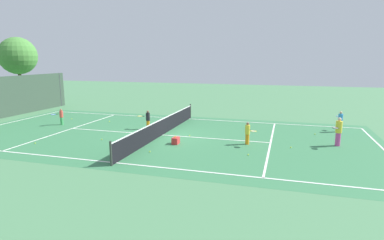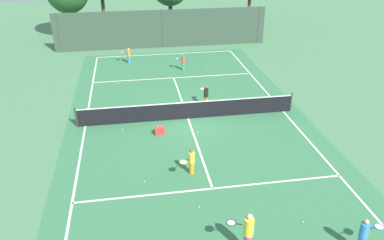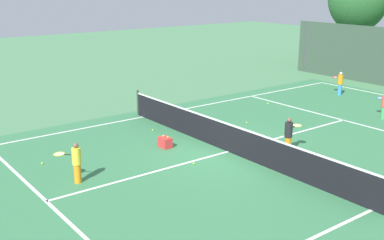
# 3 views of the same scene
# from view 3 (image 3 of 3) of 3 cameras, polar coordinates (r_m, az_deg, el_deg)

# --- Properties ---
(ground_plane) EXTENTS (80.00, 80.00, 0.00)m
(ground_plane) POSITION_cam_3_polar(r_m,az_deg,el_deg) (16.53, 4.31, -3.76)
(ground_plane) COLOR #4C8456
(court_surface) EXTENTS (13.00, 25.00, 0.01)m
(court_surface) POSITION_cam_3_polar(r_m,az_deg,el_deg) (16.53, 4.31, -3.75)
(court_surface) COLOR #387A4C
(court_surface) RESTS_ON ground_plane
(tennis_net) EXTENTS (11.90, 0.10, 1.10)m
(tennis_net) POSITION_cam_3_polar(r_m,az_deg,el_deg) (16.36, 4.35, -2.08)
(tennis_net) COLOR #333833
(tennis_net) RESTS_ON ground_plane
(player_0) EXTENTS (0.41, 0.85, 1.24)m
(player_0) POSITION_cam_3_polar(r_m,az_deg,el_deg) (16.50, 11.38, -1.71)
(player_0) COLOR orange
(player_0) RESTS_ON ground_plane
(player_1) EXTENTS (0.76, 0.71, 1.21)m
(player_1) POSITION_cam_3_polar(r_m,az_deg,el_deg) (14.20, -13.58, -4.84)
(player_1) COLOR orange
(player_1) RESTS_ON ground_plane
(player_3) EXTENTS (0.76, 0.68, 1.13)m
(player_3) POSITION_cam_3_polar(r_m,az_deg,el_deg) (21.79, 21.76, 1.64)
(player_3) COLOR #3FA559
(player_3) RESTS_ON ground_plane
(player_5) EXTENTS (0.83, 0.57, 1.19)m
(player_5) POSITION_cam_3_polar(r_m,az_deg,el_deg) (25.70, 17.09, 4.21)
(player_5) COLOR #388CD8
(player_5) RESTS_ON ground_plane
(ball_crate) EXTENTS (0.48, 0.33, 0.43)m
(ball_crate) POSITION_cam_3_polar(r_m,az_deg,el_deg) (16.88, -3.21, -2.66)
(ball_crate) COLOR red
(ball_crate) RESTS_ON ground_plane
(tennis_ball_0) EXTENTS (0.07, 0.07, 0.07)m
(tennis_ball_0) POSITION_cam_3_polar(r_m,az_deg,el_deg) (15.35, 0.20, -5.17)
(tennis_ball_0) COLOR #CCE533
(tennis_ball_0) RESTS_ON ground_plane
(tennis_ball_2) EXTENTS (0.07, 0.07, 0.07)m
(tennis_ball_2) POSITION_cam_3_polar(r_m,az_deg,el_deg) (19.83, 6.49, -0.32)
(tennis_ball_2) COLOR #CCE533
(tennis_ball_2) RESTS_ON ground_plane
(tennis_ball_3) EXTENTS (0.07, 0.07, 0.07)m
(tennis_ball_3) POSITION_cam_3_polar(r_m,az_deg,el_deg) (23.10, 8.97, 1.94)
(tennis_ball_3) COLOR #CCE533
(tennis_ball_3) RESTS_ON ground_plane
(tennis_ball_5) EXTENTS (0.07, 0.07, 0.07)m
(tennis_ball_5) POSITION_cam_3_polar(r_m,az_deg,el_deg) (18.78, -4.67, -1.20)
(tennis_ball_5) COLOR #CCE533
(tennis_ball_5) RESTS_ON ground_plane
(tennis_ball_6) EXTENTS (0.07, 0.07, 0.07)m
(tennis_ball_6) POSITION_cam_3_polar(r_m,az_deg,el_deg) (16.09, -17.31, -4.92)
(tennis_ball_6) COLOR #CCE533
(tennis_ball_6) RESTS_ON ground_plane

